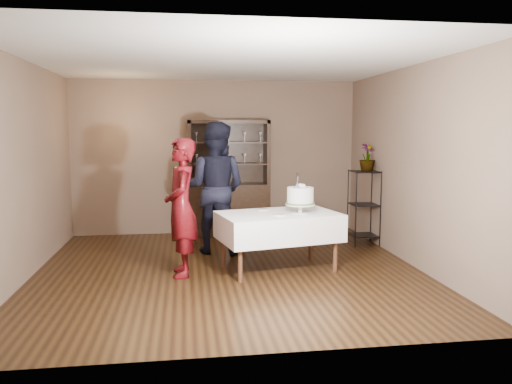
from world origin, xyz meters
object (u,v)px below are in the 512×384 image
plant_etagere (364,204)px  woman (181,207)px  china_hutch (229,197)px  cake_table (278,226)px  man (215,188)px  potted_plant (367,158)px  cake (300,197)px

plant_etagere → woman: bearing=-155.5°
china_hutch → cake_table: 2.35m
china_hutch → man: (-0.31, -1.23, 0.31)m
cake_table → potted_plant: size_ratio=3.90×
cake → potted_plant: bearing=42.7°
cake_table → woman: (-1.26, -0.06, 0.29)m
china_hutch → cake_table: china_hutch is taller
cake_table → china_hutch: bearing=101.1°
woman → cake: bearing=86.9°
man → potted_plant: 2.45m
woman → potted_plant: (2.90, 1.28, 0.53)m
cake_table → woman: size_ratio=0.97×
plant_etagere → potted_plant: 0.75m
potted_plant → plant_etagere: bearing=115.3°
woman → man: bearing=153.0°
man → potted_plant: bearing=-154.4°
cake_table → woman: 1.29m
cake_table → potted_plant: potted_plant is taller
china_hutch → potted_plant: size_ratio=4.63×
china_hutch → cake_table: size_ratio=1.19×
cake_table → cake: cake is taller
woman → man: size_ratio=0.89×
china_hutch → plant_etagere: bearing=-26.8°
cake_table → cake: size_ratio=3.15×
cake_table → man: (-0.76, 1.08, 0.40)m
plant_etagere → cake: cake is taller
cake_table → man: 1.38m
china_hutch → cake: bearing=-72.9°
man → plant_etagere: bearing=-153.4°
cake_table → cake: (0.28, -0.05, 0.39)m
plant_etagere → cake_table: plant_etagere is taller
china_hutch → cake: (0.73, -2.36, 0.31)m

